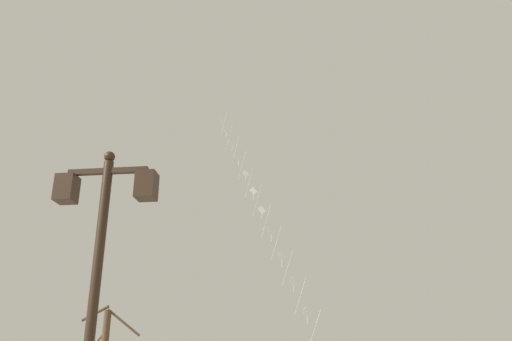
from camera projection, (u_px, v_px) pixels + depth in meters
twin_lantern_lamp_post at (100, 246)px, 7.30m from camera, size 1.48×0.28×4.64m
kite_train at (261, 208)px, 32.02m from camera, size 8.44×14.24×21.13m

